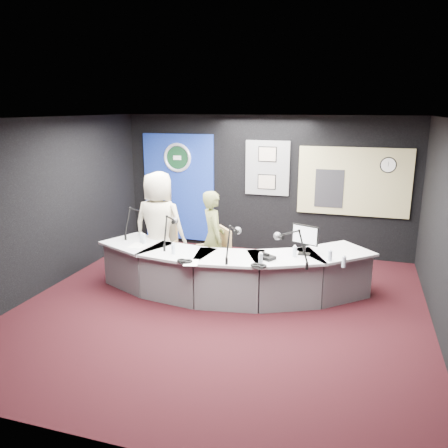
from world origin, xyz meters
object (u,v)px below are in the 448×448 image
(broadcast_desk, at_px, (228,272))
(armchair_left, at_px, (160,251))
(person_man, at_px, (159,226))
(armchair_right, at_px, (213,257))
(person_woman, at_px, (213,238))

(broadcast_desk, height_order, armchair_left, armchair_left)
(armchair_left, xyz_separation_m, person_man, (0.00, 0.00, 0.46))
(broadcast_desk, xyz_separation_m, armchair_right, (-0.38, 0.37, 0.09))
(armchair_right, bearing_deg, person_woman, 0.00)
(armchair_left, distance_m, person_woman, 1.03)
(armchair_left, distance_m, person_man, 0.46)
(armchair_right, bearing_deg, broadcast_desk, 5.55)
(armchair_right, relative_size, person_man, 0.49)
(armchair_right, bearing_deg, armchair_left, -128.96)
(armchair_left, bearing_deg, person_man, 0.00)
(armchair_right, xyz_separation_m, person_woman, (0.00, 0.00, 0.34))
(armchair_right, relative_size, person_woman, 0.57)
(armchair_right, xyz_separation_m, person_man, (-0.98, -0.02, 0.49))
(armchair_left, distance_m, armchair_right, 0.98)
(armchair_left, bearing_deg, person_woman, 2.24)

